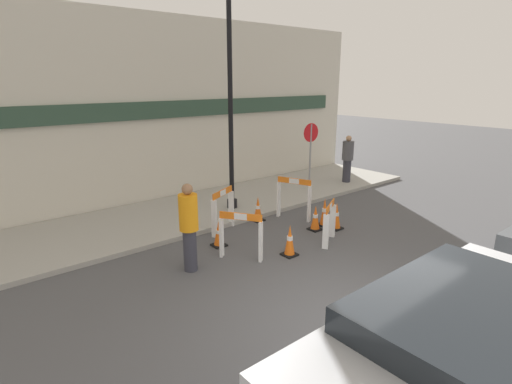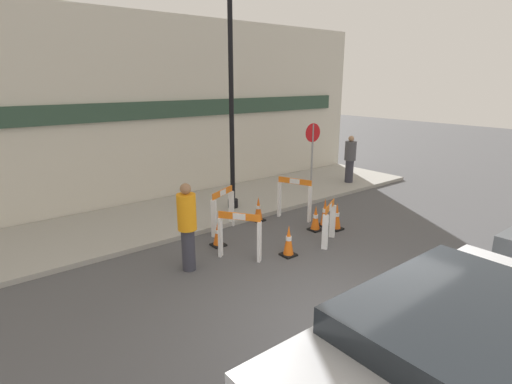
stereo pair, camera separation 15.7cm
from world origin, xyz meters
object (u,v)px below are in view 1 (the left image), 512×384
stop_sign (311,146)px  parked_car_1 (467,373)px  person_worker (189,225)px  streetlamp_post (230,64)px  person_pedestrian (348,158)px

stop_sign → parked_car_1: bearing=56.6°
stop_sign → person_worker: (-5.88, -2.33, -0.64)m
streetlamp_post → parked_car_1: streetlamp_post is taller
person_worker → stop_sign: bearing=13.1°
person_worker → parked_car_1: 5.23m
stop_sign → parked_car_1: stop_sign is taller
streetlamp_post → person_pedestrian: size_ratio=3.75×
streetlamp_post → person_pedestrian: streetlamp_post is taller
stop_sign → person_worker: stop_sign is taller
person_worker → streetlamp_post: bearing=32.6°
parked_car_1 → person_pedestrian: bearing=43.9°
stop_sign → parked_car_1: size_ratio=0.55×
person_worker → parked_car_1: (-0.03, -5.23, 0.02)m
streetlamp_post → parked_car_1: size_ratio=1.54×
streetlamp_post → parked_car_1: (-2.85, -7.70, -3.08)m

